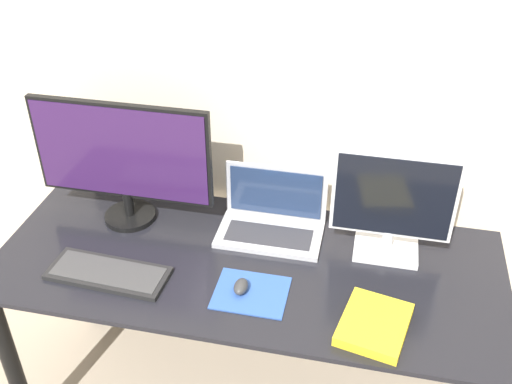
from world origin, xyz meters
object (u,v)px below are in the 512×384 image
keyboard (108,273)px  book (374,324)px  monitor_right (393,205)px  monitor_left (122,159)px  mouse (241,287)px  laptop (272,217)px

keyboard → book: bearing=-3.4°
monitor_right → monitor_left: bearing=180.0°
monitor_left → book: (0.92, -0.37, -0.24)m
mouse → book: size_ratio=0.27×
monitor_left → monitor_right: monitor_left is taller
laptop → keyboard: (-0.48, -0.36, -0.05)m
monitor_right → laptop: (-0.41, 0.04, -0.14)m
laptop → mouse: (-0.03, -0.35, -0.03)m
keyboard → book: size_ratio=1.54×
monitor_right → keyboard: (-0.89, -0.32, -0.19)m
monitor_left → mouse: bearing=-31.2°
monitor_left → book: bearing=-21.9°
monitor_right → book: (-0.02, -0.37, -0.18)m
book → keyboard: bearing=176.6°
monitor_right → keyboard: size_ratio=0.99×
book → mouse: bearing=170.9°
laptop → monitor_left: bearing=-175.4°
monitor_left → book: size_ratio=2.45×
keyboard → book: book is taller
monitor_left → mouse: size_ratio=9.03×
monitor_left → book: 1.02m
monitor_left → keyboard: (0.05, -0.32, -0.25)m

